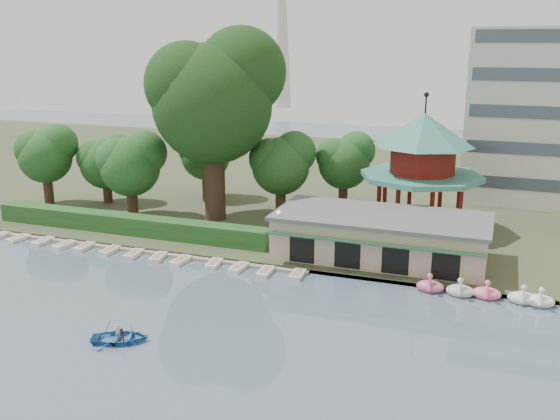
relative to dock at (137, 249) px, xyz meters
The scene contains 13 objects.
ground_plane 20.97m from the dock, 55.10° to the right, with size 220.00×220.00×0.00m, color slate.
shore 36.81m from the dock, 70.97° to the left, with size 220.00×70.00×0.40m, color #424930.
embankment 12.00m from the dock, ahead, with size 220.00×0.60×0.30m, color gray.
dock is the anchor object (origin of this frame).
boathouse 22.62m from the dock, 12.24° to the left, with size 18.60×9.39×3.90m.
pavilion 29.14m from the dock, 31.66° to the left, with size 12.40×12.40×13.50m.
hedge 4.61m from the dock, 132.27° to the left, with size 30.00×2.00×1.80m, color #255823.
lamp_post 13.99m from the dock, ahead, with size 0.36×0.36×4.28m.
big_tree 17.76m from the dock, 73.93° to the left, with size 13.62×12.69×20.09m.
small_trees 15.23m from the dock, 100.36° to the left, with size 39.47×16.33×9.34m.
swan_boats 35.24m from the dock, ahead, with size 17.95×2.03×1.92m.
moored_rowboats 1.56m from the dock, 66.90° to the right, with size 32.42×2.72×0.36m.
rowboat_with_passengers 18.56m from the dock, 60.76° to the right, with size 6.25×5.46×2.01m.
Camera 1 is at (19.48, -30.19, 19.13)m, focal length 40.00 mm.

